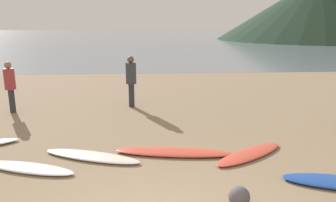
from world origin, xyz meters
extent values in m
cube|color=#8C7559|center=(0.00, 10.00, -0.10)|extent=(120.00, 120.00, 0.20)
cube|color=slate|center=(0.00, 64.56, 0.00)|extent=(140.00, 100.00, 0.01)
cone|color=#1E3323|center=(27.34, 49.31, 4.99)|extent=(32.13, 32.13, 9.99)
ellipsoid|color=white|center=(-2.47, 2.38, 0.04)|extent=(2.02, 1.05, 0.09)
ellipsoid|color=silver|center=(-1.33, 2.90, 0.04)|extent=(2.27, 1.25, 0.09)
ellipsoid|color=#D84C38|center=(0.44, 3.01, 0.05)|extent=(2.65, 0.90, 0.10)
ellipsoid|color=#D84C38|center=(2.08, 2.83, 0.04)|extent=(1.94, 1.57, 0.08)
cylinder|color=#2D2D38|center=(-0.69, 7.20, 0.40)|extent=(0.19, 0.19, 0.81)
cylinder|color=#333842|center=(-0.69, 7.20, 1.16)|extent=(0.35, 0.35, 0.70)
sphere|color=brown|center=(-0.69, 7.20, 1.63)|extent=(0.23, 0.23, 0.23)
cylinder|color=#2D2D38|center=(-4.48, 6.70, 0.38)|extent=(0.18, 0.18, 0.76)
cylinder|color=#9E3338|center=(-4.48, 6.70, 1.09)|extent=(0.33, 0.33, 0.66)
sphere|color=#936B4C|center=(-4.48, 6.70, 1.53)|extent=(0.22, 0.22, 0.22)
sphere|color=#534C51|center=(1.31, 0.86, 0.17)|extent=(0.34, 0.34, 0.34)
camera|label=1|loc=(-0.07, -3.65, 2.85)|focal=34.67mm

